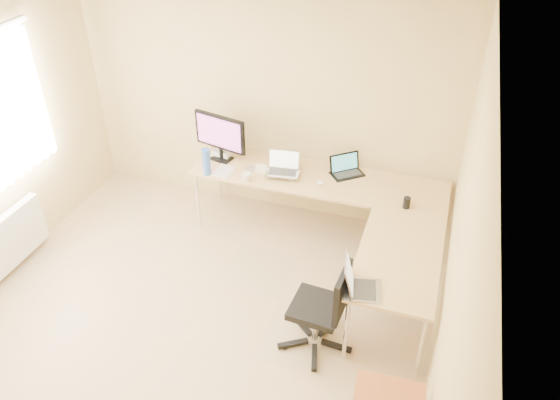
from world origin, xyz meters
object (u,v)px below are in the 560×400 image
(laptop_return, at_px, (364,280))
(keyboard, at_px, (275,172))
(water_bottle, at_px, (207,162))
(monitor, at_px, (220,138))
(desk_main, at_px, (317,206))
(laptop_center, at_px, (283,164))
(mug, at_px, (246,177))
(desk_fan, at_px, (225,140))
(laptop_black, at_px, (348,166))
(office_chair, at_px, (317,302))
(desk_return, at_px, (394,288))

(laptop_return, bearing_deg, keyboard, 28.87)
(keyboard, xyz_separation_m, water_bottle, (-0.67, -0.25, 0.14))
(monitor, relative_size, water_bottle, 2.11)
(desk_main, bearing_deg, laptop_return, -63.31)
(laptop_center, xyz_separation_m, mug, (-0.33, -0.20, -0.11))
(desk_main, bearing_deg, keyboard, -173.70)
(monitor, bearing_deg, desk_fan, 110.03)
(laptop_center, xyz_separation_m, laptop_return, (1.12, -1.41, -0.04))
(laptop_black, distance_m, keyboard, 0.76)
(office_chair, bearing_deg, desk_main, 108.58)
(monitor, height_order, water_bottle, monitor)
(laptop_black, distance_m, desk_fan, 1.40)
(water_bottle, relative_size, desk_fan, 1.03)
(mug, xyz_separation_m, office_chair, (1.09, -1.21, -0.28))
(mug, bearing_deg, laptop_center, 31.51)
(laptop_return, bearing_deg, desk_main, 15.71)
(desk_main, relative_size, water_bottle, 9.03)
(laptop_black, height_order, mug, laptop_black)
(water_bottle, bearing_deg, laptop_center, 14.71)
(keyboard, xyz_separation_m, office_chair, (0.85, -1.46, -0.24))
(laptop_black, distance_m, office_chair, 1.70)
(desk_return, bearing_deg, laptop_return, -113.28)
(laptop_black, bearing_deg, desk_fan, 138.39)
(desk_return, height_order, laptop_center, laptop_center)
(laptop_black, relative_size, desk_fan, 1.16)
(laptop_black, xyz_separation_m, office_chair, (0.13, -1.66, -0.33))
(monitor, bearing_deg, desk_main, 11.19)
(water_bottle, height_order, desk_fan, water_bottle)
(desk_main, distance_m, desk_fan, 1.25)
(laptop_black, distance_m, water_bottle, 1.47)
(mug, bearing_deg, keyboard, 46.92)
(desk_fan, distance_m, office_chair, 2.32)
(desk_main, distance_m, desk_return, 1.40)
(laptop_black, xyz_separation_m, water_bottle, (-1.40, -0.45, 0.04))
(keyboard, xyz_separation_m, mug, (-0.23, -0.25, 0.03))
(mug, height_order, office_chair, office_chair)
(laptop_center, bearing_deg, keyboard, 146.63)
(monitor, relative_size, laptop_black, 1.86)
(desk_fan, bearing_deg, monitor, -61.29)
(laptop_black, bearing_deg, desk_return, -97.96)
(monitor, height_order, keyboard, monitor)
(desk_main, height_order, laptop_center, laptop_center)
(desk_main, distance_m, monitor, 1.27)
(desk_return, height_order, office_chair, office_chair)
(monitor, relative_size, mug, 6.30)
(laptop_center, xyz_separation_m, water_bottle, (-0.77, -0.20, -0.01))
(desk_return, bearing_deg, laptop_black, 121.57)
(keyboard, height_order, desk_fan, desk_fan)
(laptop_center, xyz_separation_m, laptop_black, (0.63, 0.25, -0.05))
(desk_main, bearing_deg, office_chair, -75.28)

